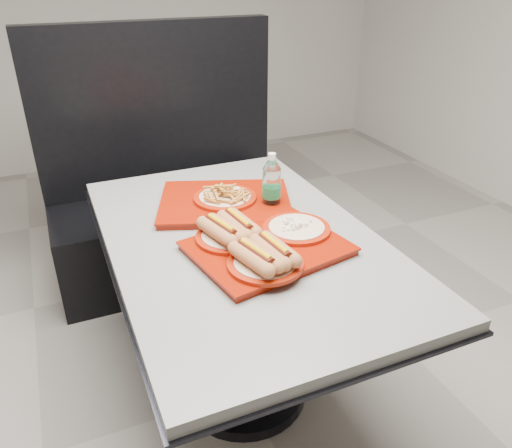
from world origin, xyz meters
name	(u,v)px	position (x,y,z in m)	size (l,w,h in m)	color
ground	(244,390)	(0.00, 0.00, 0.00)	(6.00, 6.00, 0.00)	gray
diner_table	(242,275)	(0.00, 0.00, 0.58)	(0.92, 1.42, 0.75)	black
booth_bench	(170,203)	(0.00, 1.09, 0.40)	(1.30, 0.57, 1.35)	black
tray_near	(262,243)	(0.02, -0.13, 0.79)	(0.55, 0.46, 0.11)	maroon
tray_far	(225,199)	(0.03, 0.26, 0.78)	(0.61, 0.55, 0.10)	maroon
water_bottle	(271,186)	(0.19, 0.16, 0.85)	(0.07, 0.07, 0.23)	silver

